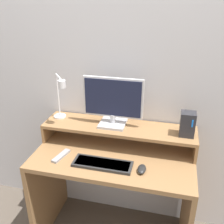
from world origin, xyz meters
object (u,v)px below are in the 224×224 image
Objects in this scene: monitor at (113,102)px; mouse at (142,169)px; remote_control at (61,156)px; keyboard at (102,164)px; router_dock at (187,124)px; desk_lamp at (60,97)px.

mouse is at bearing -49.36° from monitor.
monitor is 2.51× the size of remote_control.
mouse is (0.25, -0.00, 0.01)m from keyboard.
remote_control is (-0.79, -0.24, -0.21)m from router_dock.
monitor is 2.52× the size of router_dock.
keyboard is at bearing -4.43° from remote_control.
desk_lamp is at bearing 179.97° from router_dock.
keyboard reaches higher than remote_control.
desk_lamp is at bearing -175.03° from monitor.
monitor is at bearing 176.27° from router_dock.
router_dock is (0.87, -0.00, -0.10)m from desk_lamp.
monitor is at bearing 90.88° from keyboard.
mouse reaches higher than keyboard.
router_dock is at bearing -0.03° from desk_lamp.
keyboard is 0.29m from remote_control.
monitor is at bearing 130.64° from mouse.
monitor is 1.10× the size of keyboard.
monitor reaches higher than remote_control.
router_dock is 0.44× the size of keyboard.
remote_control is at bearing -136.64° from monitor.
router_dock reaches higher than mouse.
router_dock is 0.85m from remote_control.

